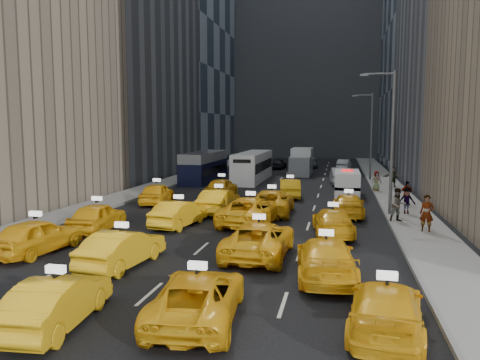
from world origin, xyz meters
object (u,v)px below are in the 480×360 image
object	(u,v)px
double_decker	(205,167)
pedestrian_0	(427,213)
city_bus	(253,167)
box_truck	(301,162)
taxi_2	(198,296)
taxi_1	(57,301)
taxi_3	(386,308)
nypd_van	(347,184)

from	to	relation	value
double_decker	pedestrian_0	xyz separation A→B (m)	(18.08, -20.71, -0.36)
double_decker	city_bus	bearing A→B (deg)	14.66
box_truck	pedestrian_0	size ratio (longest dim) A/B	3.60
taxi_2	box_truck	xyz separation A→B (m)	(-0.43, 42.42, 0.82)
taxi_1	double_decker	bearing A→B (deg)	-85.43
taxi_2	taxi_1	bearing A→B (deg)	12.07
city_bus	pedestrian_0	bearing A→B (deg)	-65.14
double_decker	taxi_2	bearing A→B (deg)	-77.33
city_bus	box_truck	xyz separation A→B (m)	(4.43, 7.24, 0.05)
box_truck	pedestrian_0	bearing A→B (deg)	-78.50
box_truck	taxi_3	bearing A→B (deg)	-87.54
taxi_3	city_bus	size ratio (longest dim) A/B	0.41
city_bus	taxi_3	bearing A→B (deg)	-79.82
taxi_1	box_truck	xyz separation A→B (m)	(3.31, 43.63, 0.81)
taxi_2	nypd_van	world-z (taller)	nypd_van
double_decker	city_bus	size ratio (longest dim) A/B	0.89
taxi_3	box_truck	world-z (taller)	box_truck
taxi_1	taxi_3	bearing A→B (deg)	-175.63
taxi_1	city_bus	distance (m)	36.42
nypd_van	pedestrian_0	size ratio (longest dim) A/B	2.65
taxi_3	city_bus	distance (m)	36.34
pedestrian_0	taxi_1	bearing A→B (deg)	-116.27
city_bus	taxi_1	bearing A→B (deg)	-94.22
taxi_3	pedestrian_0	size ratio (longest dim) A/B	2.45
taxi_2	city_bus	distance (m)	35.52
taxi_3	nypd_van	xyz separation A→B (m)	(-0.68, 25.73, 0.29)
nypd_van	city_bus	size ratio (longest dim) A/B	0.44
taxi_2	taxi_3	xyz separation A→B (m)	(5.25, 0.28, -0.01)
taxi_3	city_bus	xyz separation A→B (m)	(-10.12, 34.90, 0.78)
double_decker	pedestrian_0	bearing A→B (deg)	-52.22
taxi_3	double_decker	xyz separation A→B (m)	(-14.90, 33.34, 0.78)
taxi_1	city_bus	world-z (taller)	city_bus
taxi_3	box_truck	xyz separation A→B (m)	(-5.69, 42.14, 0.83)
taxi_1	pedestrian_0	distance (m)	18.65
taxi_1	taxi_2	size ratio (longest dim) A/B	0.85
taxi_3	nypd_van	world-z (taller)	nypd_van
nypd_van	box_truck	size ratio (longest dim) A/B	0.74
taxi_3	box_truck	size ratio (longest dim) A/B	0.68
taxi_3	double_decker	bearing A→B (deg)	-60.01
taxi_2	double_decker	world-z (taller)	double_decker
city_bus	box_truck	distance (m)	8.49
taxi_1	taxi_2	xyz separation A→B (m)	(3.74, 1.21, -0.01)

